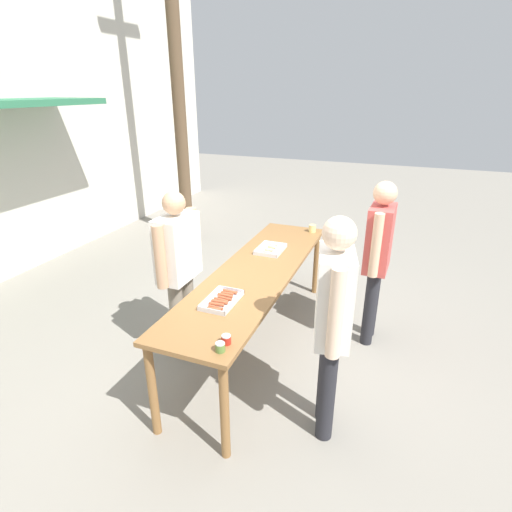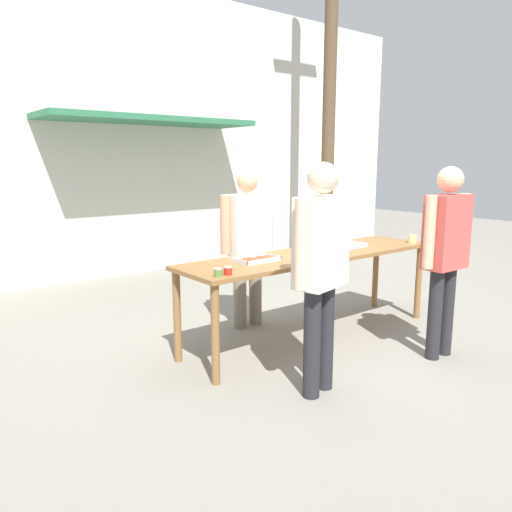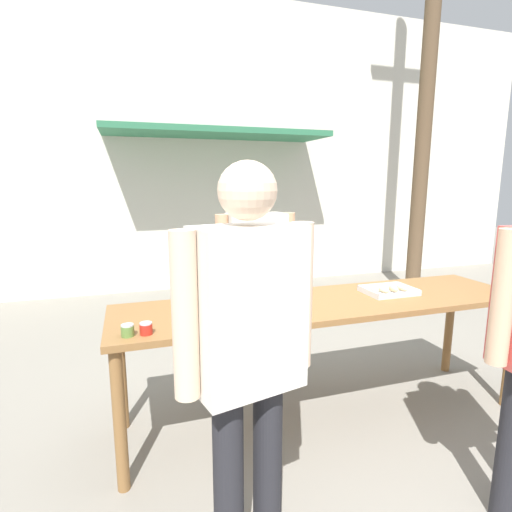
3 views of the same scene
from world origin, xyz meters
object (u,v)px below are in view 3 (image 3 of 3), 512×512
(condiment_jar_ketchup, at_px, (146,328))
(person_server_behind_table, at_px, (256,268))
(beer_cup, at_px, (503,288))
(person_customer_holding_hotdog, at_px, (248,340))
(condiment_jar_mustard, at_px, (128,330))
(food_tray_buns, at_px, (389,291))
(food_tray_sausages, at_px, (227,307))
(utility_pole, at_px, (429,64))

(condiment_jar_ketchup, bearing_deg, person_server_behind_table, 45.51)
(beer_cup, relative_size, person_customer_holding_hotdog, 0.05)
(condiment_jar_mustard, distance_m, person_customer_holding_hotdog, 0.84)
(food_tray_buns, distance_m, beer_cup, 0.84)
(condiment_jar_ketchup, height_order, beer_cup, beer_cup)
(person_server_behind_table, height_order, person_customer_holding_hotdog, person_customer_holding_hotdog)
(person_customer_holding_hotdog, bearing_deg, condiment_jar_ketchup, -73.15)
(condiment_jar_mustard, distance_m, person_server_behind_table, 1.42)
(food_tray_buns, bearing_deg, condiment_jar_ketchup, -170.73)
(food_tray_sausages, bearing_deg, utility_pole, 34.78)
(person_server_behind_table, relative_size, utility_pole, 0.26)
(food_tray_sausages, height_order, person_customer_holding_hotdog, person_customer_holding_hotdog)
(person_server_behind_table, bearing_deg, utility_pole, 30.23)
(condiment_jar_ketchup, bearing_deg, utility_pole, 34.05)
(condiment_jar_mustard, distance_m, utility_pole, 5.47)
(food_tray_sausages, distance_m, food_tray_buns, 1.25)
(food_tray_buns, xyz_separation_m, condiment_jar_ketchup, (-1.78, -0.29, 0.01))
(beer_cup, bearing_deg, person_server_behind_table, 149.72)
(beer_cup, height_order, person_server_behind_table, person_server_behind_table)
(condiment_jar_mustard, distance_m, beer_cup, 2.67)
(condiment_jar_ketchup, distance_m, person_customer_holding_hotdog, 0.79)
(food_tray_sausages, xyz_separation_m, person_server_behind_table, (0.42, 0.67, 0.09))
(condiment_jar_mustard, bearing_deg, person_server_behind_table, 42.70)
(beer_cup, bearing_deg, food_tray_buns, 160.54)
(utility_pole, bearing_deg, beer_cup, -118.03)
(person_server_behind_table, xyz_separation_m, utility_pole, (3.06, 1.75, 2.31))
(person_customer_holding_hotdog, height_order, utility_pole, utility_pole)
(food_tray_sausages, bearing_deg, person_customer_holding_hotdog, -98.42)
(condiment_jar_mustard, relative_size, beer_cup, 0.76)
(condiment_jar_mustard, xyz_separation_m, beer_cup, (2.67, 0.01, 0.01))
(person_customer_holding_hotdog, bearing_deg, person_server_behind_table, -121.89)
(utility_pole, bearing_deg, person_customer_holding_hotdog, -137.01)
(food_tray_buns, height_order, condiment_jar_ketchup, condiment_jar_ketchup)
(beer_cup, bearing_deg, utility_pole, 61.97)
(person_customer_holding_hotdog, bearing_deg, beer_cup, -175.66)
(food_tray_buns, relative_size, person_customer_holding_hotdog, 0.21)
(food_tray_sausages, distance_m, utility_pole, 4.87)
(condiment_jar_ketchup, bearing_deg, food_tray_buns, 9.27)
(food_tray_sausages, relative_size, condiment_jar_mustard, 5.78)
(food_tray_sausages, distance_m, condiment_jar_ketchup, 0.60)
(condiment_jar_ketchup, xyz_separation_m, person_server_behind_table, (0.94, 0.96, 0.07))
(person_server_behind_table, distance_m, utility_pole, 4.22)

